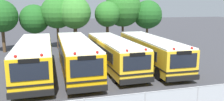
% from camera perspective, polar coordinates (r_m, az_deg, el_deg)
% --- Properties ---
extents(ground_plane, '(160.00, 160.00, 0.00)m').
position_cam_1_polar(ground_plane, '(19.49, -3.99, -4.83)').
color(ground_plane, '#38383D').
extents(school_bus_0, '(2.66, 11.21, 2.78)m').
position_cam_1_polar(school_bus_0, '(18.65, -18.99, -1.52)').
color(school_bus_0, yellow).
rests_on(school_bus_0, ground_plane).
extents(school_bus_1, '(2.50, 11.53, 2.79)m').
position_cam_1_polar(school_bus_1, '(18.76, -9.12, -0.96)').
color(school_bus_1, '#EAA80C').
rests_on(school_bus_1, ground_plane).
extents(school_bus_2, '(2.68, 10.96, 2.65)m').
position_cam_1_polar(school_bus_2, '(19.72, 0.36, -0.43)').
color(school_bus_2, yellow).
rests_on(school_bus_2, ground_plane).
extents(school_bus_3, '(2.81, 11.37, 2.66)m').
position_cam_1_polar(school_bus_3, '(20.82, 9.75, 0.04)').
color(school_bus_3, yellow).
rests_on(school_bus_3, ground_plane).
extents(tree_0, '(3.74, 3.74, 6.12)m').
position_cam_1_polar(tree_0, '(29.08, -26.46, 7.86)').
color(tree_0, '#4C3823').
rests_on(tree_0, ground_plane).
extents(tree_1, '(3.64, 3.64, 5.59)m').
position_cam_1_polar(tree_1, '(30.19, -19.33, 7.60)').
color(tree_1, '#4C3823').
rests_on(tree_1, ground_plane).
extents(tree_2, '(4.05, 4.05, 6.61)m').
position_cam_1_polar(tree_2, '(29.42, -13.59, 9.43)').
color(tree_2, '#4C3823').
rests_on(tree_2, ground_plane).
extents(tree_3, '(4.06, 4.06, 6.61)m').
position_cam_1_polar(tree_3, '(28.86, -9.58, 9.47)').
color(tree_3, '#4C3823').
rests_on(tree_3, ground_plane).
extents(tree_4, '(3.34, 3.34, 6.01)m').
position_cam_1_polar(tree_4, '(29.62, -1.29, 9.20)').
color(tree_4, '#4C3823').
rests_on(tree_4, ground_plane).
extents(tree_5, '(5.17, 5.17, 7.67)m').
position_cam_1_polar(tree_5, '(32.03, 2.88, 10.88)').
color(tree_5, '#4C3823').
rests_on(tree_5, ground_plane).
extents(tree_6, '(4.02, 4.02, 6.21)m').
position_cam_1_polar(tree_6, '(32.42, 9.27, 8.85)').
color(tree_6, '#4C3823').
rests_on(tree_6, ground_plane).
extents(traffic_cone, '(0.48, 0.48, 0.64)m').
position_cam_1_polar(traffic_cone, '(13.74, 23.41, -11.37)').
color(traffic_cone, '#EA5914').
rests_on(traffic_cone, ground_plane).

